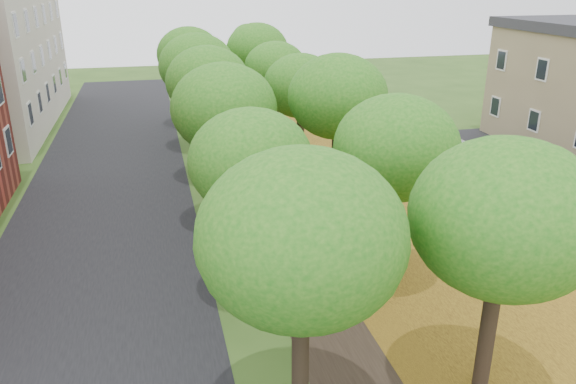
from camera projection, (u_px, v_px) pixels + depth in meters
street_asphalt at (105, 208)px, 25.87m from camera, size 8.00×70.00×0.01m
footpath at (265, 194)px, 27.53m from camera, size 3.20×70.00×0.01m
leaf_verge at (361, 186)px, 28.64m from camera, size 7.50×70.00×0.01m
parking_lot at (497, 167)px, 31.44m from camera, size 9.00×16.00×0.01m
tree_row_west at (215, 96)px, 25.27m from camera, size 4.15×34.15×6.75m
tree_row_east at (317, 91)px, 26.34m from camera, size 4.15×34.15×6.75m
bench at (327, 250)px, 21.03m from camera, size 0.88×1.74×0.79m
car_silver at (532, 203)px, 24.86m from camera, size 3.87×2.13×1.24m
car_red at (510, 187)px, 26.33m from camera, size 4.91×3.21×1.53m
car_grey at (441, 149)px, 32.37m from camera, size 4.98×3.04×1.35m
car_white at (439, 148)px, 32.55m from camera, size 5.29×2.94×1.40m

